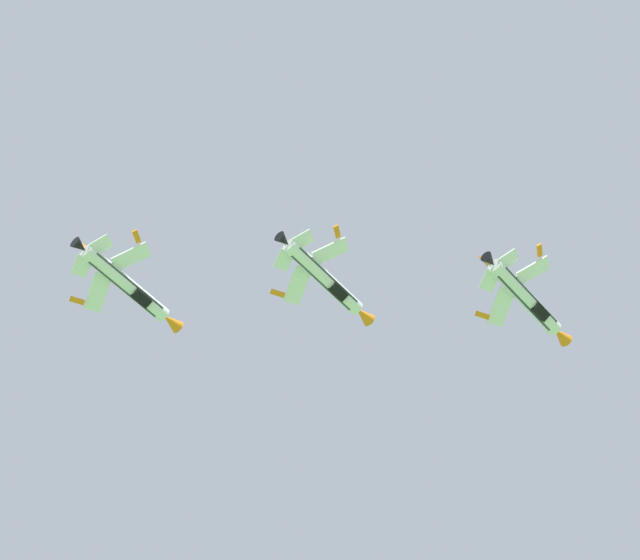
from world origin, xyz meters
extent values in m
cylinder|color=white|center=(-13.95, 85.49, 105.86)|extent=(5.41, 11.92, 1.70)
cube|color=#383D47|center=(-13.72, 85.41, 105.46)|extent=(4.56, 10.02, 1.08)
cone|color=orange|center=(-11.69, 92.27, 105.86)|extent=(2.24, 2.77, 1.56)
cone|color=black|center=(-16.08, 79.08, 105.86)|extent=(1.80, 1.95, 1.36)
ellipsoid|color=#192333|center=(-13.42, 88.09, 106.41)|extent=(2.44, 3.51, 1.51)
cube|color=black|center=(-12.87, 87.40, 105.17)|extent=(2.00, 2.52, 1.29)
cube|color=white|center=(-16.57, 84.55, 104.45)|extent=(3.93, 4.00, 2.33)
cube|color=orange|center=(-18.64, 84.06, 103.37)|extent=(1.57, 1.54, 0.49)
cube|color=white|center=(-12.32, 83.14, 107.13)|extent=(3.97, 2.49, 2.33)
cube|color=orange|center=(-10.97, 81.51, 108.21)|extent=(0.86, 1.67, 0.49)
cube|color=white|center=(-16.80, 81.06, 105.08)|extent=(2.60, 2.57, 1.27)
cube|color=white|center=(-14.32, 80.23, 106.65)|extent=(2.07, 1.82, 1.27)
cube|color=orange|center=(-16.35, 81.23, 107.42)|extent=(2.25, 2.94, 2.33)
cylinder|color=white|center=(-34.42, 77.16, 108.78)|extent=(5.41, 11.92, 1.70)
cube|color=#383D47|center=(-34.22, 77.09, 108.37)|extent=(4.58, 10.03, 1.00)
cone|color=orange|center=(-32.16, 83.94, 108.78)|extent=(2.24, 2.77, 1.56)
cone|color=black|center=(-36.55, 70.76, 108.78)|extent=(1.80, 1.95, 1.36)
ellipsoid|color=#192333|center=(-33.85, 79.75, 109.36)|extent=(2.41, 3.50, 1.47)
cube|color=black|center=(-33.40, 79.10, 108.06)|extent=(1.98, 2.52, 1.24)
cube|color=white|center=(-37.15, 76.26, 107.55)|extent=(4.03, 4.10, 2.04)
cube|color=orange|center=(-39.29, 75.79, 106.62)|extent=(1.58, 1.54, 0.46)
cube|color=white|center=(-32.71, 74.78, 109.87)|extent=(4.12, 2.51, 2.04)
cube|color=orange|center=(-31.28, 73.12, 110.80)|extent=(0.87, 1.67, 0.46)
cube|color=white|center=(-37.33, 72.75, 108.11)|extent=(2.66, 2.62, 1.12)
cube|color=white|center=(-34.74, 71.89, 109.46)|extent=(2.14, 1.82, 1.12)
cube|color=orange|center=(-36.70, 72.86, 110.41)|extent=(2.09, 2.89, 2.42)
cylinder|color=white|center=(-54.10, 68.28, 106.22)|extent=(5.41, 11.92, 1.70)
cube|color=#383D47|center=(-53.89, 68.21, 105.81)|extent=(4.57, 10.02, 1.04)
cone|color=orange|center=(-51.84, 75.06, 106.22)|extent=(2.24, 2.77, 1.56)
cone|color=black|center=(-56.24, 61.88, 106.22)|extent=(1.80, 1.95, 1.36)
ellipsoid|color=#192333|center=(-53.56, 70.88, 106.78)|extent=(2.43, 3.51, 1.49)
cube|color=black|center=(-53.06, 70.21, 105.51)|extent=(1.99, 2.52, 1.26)
cube|color=white|center=(-56.78, 67.36, 104.90)|extent=(3.98, 4.05, 2.18)
cube|color=orange|center=(-58.89, 66.89, 103.90)|extent=(1.57, 1.54, 0.48)
cube|color=white|center=(-52.43, 65.91, 107.39)|extent=(4.05, 2.50, 2.18)
cube|color=orange|center=(-51.04, 64.27, 108.40)|extent=(0.86, 1.67, 0.48)
cube|color=white|center=(-56.99, 63.87, 105.49)|extent=(2.63, 2.60, 1.19)
cube|color=white|center=(-54.45, 63.02, 106.95)|extent=(2.11, 1.82, 1.19)
cube|color=orange|center=(-56.44, 64.00, 107.81)|extent=(2.17, 2.92, 2.38)
camera|label=1|loc=(-2.60, -6.99, 1.80)|focal=70.78mm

